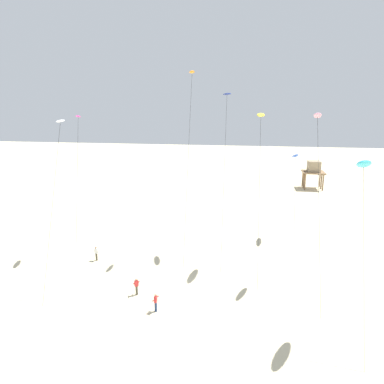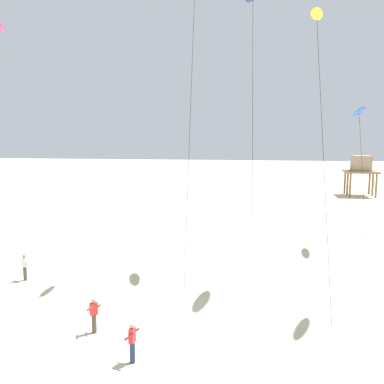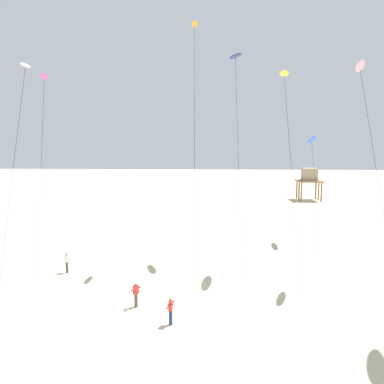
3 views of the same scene
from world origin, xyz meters
name	(u,v)px [view 3 (image 3 of 3)]	position (x,y,z in m)	size (l,w,h in m)	color
ground_plane	(187,301)	(0.00, 0.00, 0.00)	(260.00, 260.00, 0.00)	beige
kite_magenta	(44,81)	(-12.33, 7.43, 15.67)	(1.31, 4.49, 16.21)	#D8339E
kite_white	(25,71)	(-11.03, 1.50, 15.32)	(0.99, 7.12, 15.91)	white
kite_yellow	(284,75)	(7.53, 8.17, 16.11)	(1.20, 8.80, 16.54)	yellow
kite_navy	(235,59)	(3.74, 11.73, 18.21)	(1.44, 8.38, 18.61)	navy
kite_blue	(312,140)	(12.36, 17.15, 10.84)	(0.76, 5.37, 11.44)	blue
kite_orange	(195,30)	(0.09, 9.55, 20.14)	(0.61, 8.23, 20.88)	orange
kite_pink	(360,68)	(12.64, 5.50, 16.09)	(1.42, 8.91, 16.69)	pink
kite_flyer_nearest	(171,310)	(-0.77, -3.35, 0.89)	(0.54, 0.57, 1.67)	navy
kite_flyer_middle	(67,262)	(-10.17, 5.14, 0.89)	(0.54, 0.52, 1.67)	#4C4738
kite_flyer_furthest	(136,294)	(-3.25, -1.07, 0.89)	(0.73, 0.73, 1.67)	#4C4738
stilt_house	(309,177)	(19.98, 46.54, 4.35)	(4.52, 4.52, 6.00)	#846647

